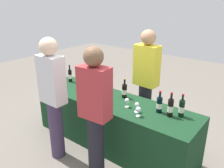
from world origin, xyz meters
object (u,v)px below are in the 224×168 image
Objects in this scene: wine_glass_1 at (127,101)px; server_pouring at (146,79)px; wine_glass_2 at (137,105)px; guest_0 at (53,95)px; wine_bottle_3 at (103,85)px; wine_bottle_5 at (159,105)px; wine_bottle_1 at (86,82)px; guest_1 at (95,110)px; wine_bottle_0 at (70,76)px; wine_bottle_4 at (124,91)px; wine_bottle_6 at (170,108)px; wine_bottle_2 at (94,83)px; menu_board at (102,90)px; wine_glass_0 at (108,96)px; wine_bottle_7 at (182,108)px; wine_glass_3 at (138,110)px.

server_pouring is at bearing 98.94° from wine_glass_1.
wine_glass_1 is at bearing 102.81° from server_pouring.
wine_glass_2 is 0.08× the size of guest_0.
wine_bottle_3 reaches higher than wine_bottle_5.
wine_bottle_1 is 0.19× the size of guest_1.
guest_1 is (1.34, -0.81, 0.06)m from wine_bottle_0.
wine_bottle_5 is at bearing 37.75° from wine_glass_2.
wine_bottle_6 reaches higher than wine_bottle_4.
wine_bottle_2 is at bearing 176.77° from wine_bottle_5.
server_pouring is 1.02× the size of guest_1.
wine_glass_2 reaches higher than menu_board.
wine_bottle_6 reaches higher than wine_bottle_2.
wine_glass_0 is at bearing -164.95° from wine_bottle_5.
wine_bottle_1 is 0.67m from wine_glass_0.
wine_glass_0 is at bearing 109.60° from guest_1.
wine_bottle_3 is at bearing 174.90° from wine_bottle_5.
wine_bottle_7 is (0.11, 0.08, -0.01)m from wine_bottle_6.
wine_bottle_2 is 0.84m from wine_glass_1.
guest_0 is (-0.46, -0.60, 0.10)m from wine_glass_0.
wine_bottle_3 is 0.18× the size of guest_1.
wine_glass_0 is 0.30m from wine_glass_1.
wine_bottle_3 reaches higher than wine_bottle_2.
guest_1 is at bearing -55.37° from wine_bottle_3.
wine_bottle_6 is 0.19× the size of guest_0.
guest_0 is at bearing -179.90° from guest_1.
wine_bottle_6 is (1.51, -0.03, 0.00)m from wine_bottle_1.
wine_glass_3 is at bearing -48.75° from wine_glass_2.
wine_bottle_7 is (0.92, -0.04, 0.01)m from wine_bottle_4.
guest_0 is at bearing -121.09° from wine_bottle_4.
wine_glass_3 is at bearing -119.91° from wine_bottle_5.
wine_bottle_1 is at bearing 134.83° from guest_1.
wine_bottle_1 reaches higher than wine_bottle_3.
wine_bottle_6 is at bearing -1.10° from wine_bottle_1.
wine_glass_1 is at bearing -20.49° from wine_bottle_3.
wine_glass_0 is at bearing -27.01° from wine_bottle_2.
wine_bottle_7 reaches higher than wine_glass_3.
wine_glass_1 is 1.58m from menu_board.
wine_bottle_4 is at bearing 96.52° from guest_1.
server_pouring is at bearing 20.24° from wine_bottle_0.
wine_glass_1 is (-0.70, -0.21, -0.02)m from wine_bottle_7.
menu_board is (-1.01, 0.65, -0.45)m from wine_bottle_4.
server_pouring reaches higher than wine_bottle_6.
wine_bottle_2 reaches higher than wine_glass_2.
wine_bottle_5 is at bearing -3.23° from wine_bottle_2.
wine_bottle_5 is at bearing 34.34° from guest_0.
wine_bottle_5 is at bearing -18.75° from menu_board.
wine_bottle_5 is (1.23, -0.07, 0.00)m from wine_bottle_2.
wine_bottle_7 is 2.15× the size of wine_glass_0.
wine_glass_0 is 0.08× the size of server_pouring.
wine_glass_1 is (0.93, -0.15, -0.03)m from wine_bottle_1.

